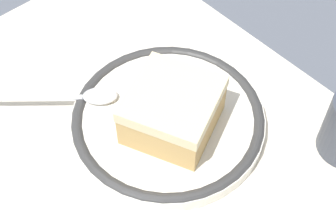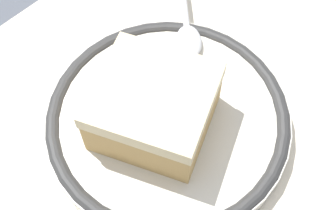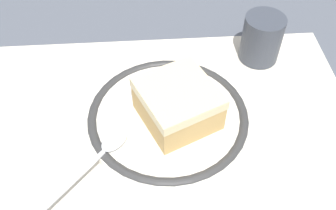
% 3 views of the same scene
% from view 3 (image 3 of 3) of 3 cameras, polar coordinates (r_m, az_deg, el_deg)
% --- Properties ---
extents(ground_plane, '(2.40, 2.40, 0.00)m').
position_cam_3_polar(ground_plane, '(0.51, -1.33, -3.94)').
color(ground_plane, '#4C515B').
extents(placemat, '(0.54, 0.38, 0.00)m').
position_cam_3_polar(placemat, '(0.51, -1.34, -3.89)').
color(placemat, beige).
rests_on(placemat, ground_plane).
extents(plate, '(0.21, 0.21, 0.02)m').
position_cam_3_polar(plate, '(0.51, -0.00, -1.91)').
color(plate, silver).
rests_on(plate, placemat).
extents(cake_slice, '(0.12, 0.12, 0.05)m').
position_cam_3_polar(cake_slice, '(0.48, 1.47, 0.20)').
color(cake_slice, tan).
rests_on(cake_slice, plate).
extents(spoon, '(0.11, 0.12, 0.01)m').
position_cam_3_polar(spoon, '(0.47, -9.88, -7.04)').
color(spoon, silver).
rests_on(spoon, plate).
extents(cup, '(0.06, 0.06, 0.07)m').
position_cam_3_polar(cup, '(0.60, 13.72, 9.25)').
color(cup, '#383D47').
rests_on(cup, placemat).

